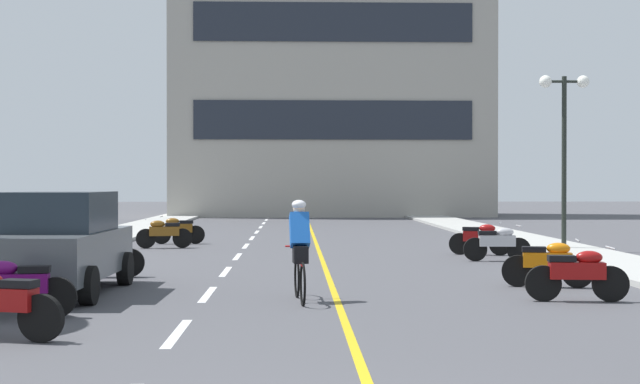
{
  "coord_description": "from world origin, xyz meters",
  "views": [
    {
      "loc": [
        -0.46,
        -5.4,
        1.96
      ],
      "look_at": [
        0.29,
        20.0,
        1.73
      ],
      "focal_mm": 48.74,
      "sensor_mm": 36.0,
      "label": 1
    }
  ],
  "objects": [
    {
      "name": "motorcycle_4",
      "position": [
        4.34,
        10.86,
        0.47
      ],
      "size": [
        1.68,
        0.64,
        0.92
      ],
      "color": "black",
      "rests_on": "ground"
    },
    {
      "name": "lane_dash_1",
      "position": [
        -2.0,
        6.0,
        0.0
      ],
      "size": [
        0.14,
        2.2,
        0.01
      ],
      "primitive_type": "cube",
      "color": "silver",
      "rests_on": "ground"
    },
    {
      "name": "parked_car_near",
      "position": [
        -4.62,
        10.1,
        0.92
      ],
      "size": [
        1.97,
        4.23,
        1.82
      ],
      "color": "black",
      "rests_on": "ground"
    },
    {
      "name": "lane_dash_10",
      "position": [
        -2.0,
        42.0,
        0.0
      ],
      "size": [
        0.14,
        2.2,
        0.01
      ],
      "primitive_type": "cube",
      "color": "silver",
      "rests_on": "ground"
    },
    {
      "name": "centre_line_yellow",
      "position": [
        0.25,
        24.0,
        0.0
      ],
      "size": [
        0.12,
        66.0,
        0.01
      ],
      "primitive_type": "cube",
      "color": "gold",
      "rests_on": "ground"
    },
    {
      "name": "curb_right",
      "position": [
        7.2,
        24.0,
        0.06
      ],
      "size": [
        2.4,
        72.0,
        0.12
      ],
      "primitive_type": "cube",
      "color": "#A8A8A3",
      "rests_on": "ground"
    },
    {
      "name": "lane_dash_5",
      "position": [
        -2.0,
        22.0,
        0.0
      ],
      "size": [
        0.14,
        2.2,
        0.01
      ],
      "primitive_type": "cube",
      "color": "silver",
      "rests_on": "ground"
    },
    {
      "name": "curb_left",
      "position": [
        -7.2,
        24.0,
        0.06
      ],
      "size": [
        2.4,
        72.0,
        0.12
      ],
      "primitive_type": "cube",
      "color": "#A8A8A3",
      "rests_on": "ground"
    },
    {
      "name": "lane_dash_2",
      "position": [
        -2.0,
        10.0,
        0.0
      ],
      "size": [
        0.14,
        2.2,
        0.01
      ],
      "primitive_type": "cube",
      "color": "silver",
      "rests_on": "ground"
    },
    {
      "name": "lane_dash_4",
      "position": [
        -2.0,
        18.0,
        0.0
      ],
      "size": [
        0.14,
        2.2,
        0.01
      ],
      "primitive_type": "cube",
      "color": "silver",
      "rests_on": "ground"
    },
    {
      "name": "lane_dash_3",
      "position": [
        -2.0,
        14.0,
        0.0
      ],
      "size": [
        0.14,
        2.2,
        0.01
      ],
      "primitive_type": "cube",
      "color": "silver",
      "rests_on": "ground"
    },
    {
      "name": "lane_dash_6",
      "position": [
        -2.0,
        26.0,
        0.0
      ],
      "size": [
        0.14,
        2.2,
        0.01
      ],
      "primitive_type": "cube",
      "color": "silver",
      "rests_on": "ground"
    },
    {
      "name": "lane_dash_11",
      "position": [
        -2.0,
        46.0,
        0.0
      ],
      "size": [
        0.14,
        2.2,
        0.01
      ],
      "primitive_type": "cube",
      "color": "silver",
      "rests_on": "ground"
    },
    {
      "name": "lane_dash_8",
      "position": [
        -2.0,
        34.0,
        0.0
      ],
      "size": [
        0.14,
        2.2,
        0.01
      ],
      "primitive_type": "cube",
      "color": "silver",
      "rests_on": "ground"
    },
    {
      "name": "motorcycle_8",
      "position": [
        -4.45,
        21.17,
        0.47
      ],
      "size": [
        1.69,
        0.6,
        0.92
      ],
      "color": "black",
      "rests_on": "ground"
    },
    {
      "name": "motorcycle_3",
      "position": [
        4.24,
        8.87,
        0.47
      ],
      "size": [
        1.7,
        0.6,
        0.92
      ],
      "color": "black",
      "rests_on": "ground"
    },
    {
      "name": "cyclist_rider",
      "position": [
        -0.38,
        9.07,
        0.89
      ],
      "size": [
        0.42,
        1.77,
        1.71
      ],
      "color": "black",
      "rests_on": "ground"
    },
    {
      "name": "motorcycle_7",
      "position": [
        4.66,
        18.33,
        0.47
      ],
      "size": [
        1.65,
        0.76,
        0.92
      ],
      "color": "black",
      "rests_on": "ground"
    },
    {
      "name": "ground_plane",
      "position": [
        0.0,
        21.0,
        0.0
      ],
      "size": [
        140.0,
        140.0,
        0.0
      ],
      "primitive_type": "plane",
      "color": "#47474C"
    },
    {
      "name": "street_lamp_mid",
      "position": [
        7.36,
        19.54,
        3.78
      ],
      "size": [
        1.46,
        0.36,
        4.99
      ],
      "color": "black",
      "rests_on": "curb_right"
    },
    {
      "name": "motorcycle_1",
      "position": [
        -4.14,
        5.53,
        0.47
      ],
      "size": [
        1.67,
        0.7,
        0.92
      ],
      "color": "black",
      "rests_on": "ground"
    },
    {
      "name": "lane_dash_7",
      "position": [
        -2.0,
        30.0,
        0.0
      ],
      "size": [
        0.14,
        2.2,
        0.01
      ],
      "primitive_type": "cube",
      "color": "silver",
      "rests_on": "ground"
    },
    {
      "name": "motorcycle_2",
      "position": [
        -4.5,
        7.27,
        0.47
      ],
      "size": [
        1.7,
        0.6,
        0.92
      ],
      "color": "black",
      "rests_on": "ground"
    },
    {
      "name": "office_building",
      "position": [
        1.8,
        48.73,
        9.47
      ],
      "size": [
        19.3,
        7.57,
        18.95
      ],
      "color": "#9E998E",
      "rests_on": "ground"
    },
    {
      "name": "lane_dash_9",
      "position": [
        -2.0,
        38.0,
        0.0
      ],
      "size": [
        0.14,
        2.2,
        0.01
      ],
      "primitive_type": "cube",
      "color": "silver",
      "rests_on": "ground"
    },
    {
      "name": "motorcycle_5",
      "position": [
        -4.49,
        12.92,
        0.47
      ],
      "size": [
        1.7,
        0.6,
        0.92
      ],
      "color": "black",
      "rests_on": "ground"
    },
    {
      "name": "motorcycle_9",
      "position": [
        -4.26,
        23.05,
        0.47
      ],
      "size": [
        1.7,
        0.6,
        0.92
      ],
      "color": "black",
      "rests_on": "ground"
    },
    {
      "name": "motorcycle_6",
      "position": [
        4.68,
        16.42,
        0.47
      ],
      "size": [
        1.7,
        0.6,
        0.92
      ],
      "color": "black",
      "rests_on": "ground"
    }
  ]
}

